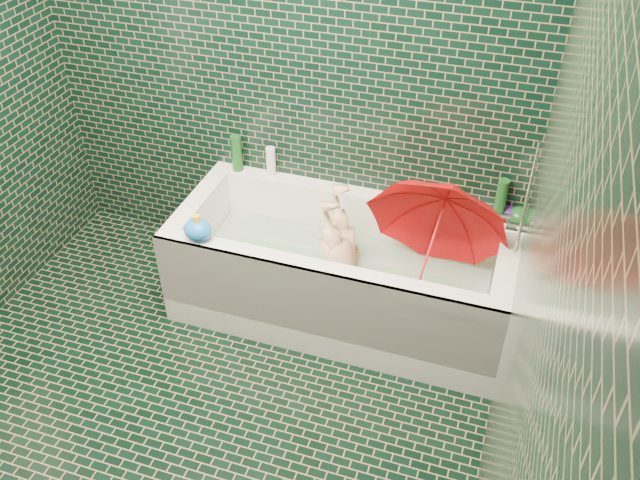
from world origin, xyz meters
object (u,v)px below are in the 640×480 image
(bathtub, at_px, (341,281))
(rubber_duck, at_px, (455,204))
(bath_toy, at_px, (198,230))
(umbrella, at_px, (431,244))
(child, at_px, (344,268))

(bathtub, xyz_separation_m, rubber_duck, (0.50, 0.32, 0.38))
(bath_toy, bearing_deg, umbrella, 15.59)
(bathtub, distance_m, umbrella, 0.57)
(bathtub, bearing_deg, child, -31.22)
(bathtub, height_order, rubber_duck, rubber_duck)
(bathtub, xyz_separation_m, child, (0.02, -0.01, 0.10))
(rubber_duck, bearing_deg, umbrella, -78.11)
(child, xyz_separation_m, umbrella, (0.43, 0.00, 0.26))
(rubber_duck, bearing_deg, child, -124.14)
(umbrella, height_order, rubber_duck, umbrella)
(bath_toy, bearing_deg, bathtub, 25.99)
(child, distance_m, umbrella, 0.50)
(child, xyz_separation_m, rubber_duck, (0.48, 0.33, 0.28))
(bath_toy, bearing_deg, rubber_duck, 29.22)
(umbrella, relative_size, rubber_duck, 5.42)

